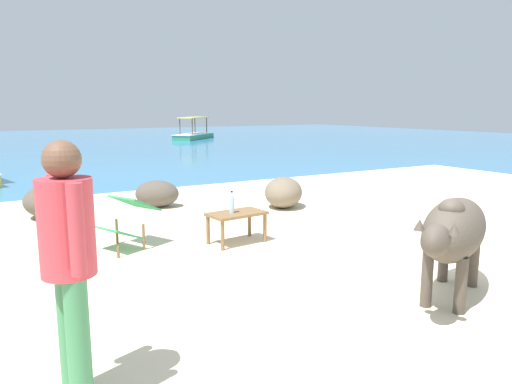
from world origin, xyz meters
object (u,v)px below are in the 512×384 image
at_px(bottle, 232,204).
at_px(boat_green, 194,134).
at_px(person_standing, 68,254).
at_px(cow, 454,231).
at_px(low_bench_table, 237,217).
at_px(deck_chair_far, 126,219).

bearing_deg(bottle, boat_green, 68.41).
relative_size(bottle, person_standing, 0.18).
bearing_deg(bottle, cow, -70.60).
relative_size(low_bench_table, person_standing, 0.50).
distance_m(low_bench_table, boat_green, 22.60).
bearing_deg(cow, person_standing, -29.18).
xyz_separation_m(bottle, person_standing, (-2.44, -2.64, 0.41)).
relative_size(bottle, deck_chair_far, 0.32).
distance_m(cow, person_standing, 3.41).
bearing_deg(low_bench_table, bottle, 172.68).
relative_size(low_bench_table, bottle, 2.71).
xyz_separation_m(low_bench_table, person_standing, (-2.51, -2.64, 0.59)).
bearing_deg(bottle, deck_chair_far, 157.42).
xyz_separation_m(bottle, boat_green, (8.32, 21.04, -0.29)).
height_order(bottle, person_standing, person_standing).
bearing_deg(deck_chair_far, boat_green, -140.39).
bearing_deg(boat_green, deck_chair_far, 21.33).
distance_m(person_standing, boat_green, 26.02).
height_order(bottle, deck_chair_far, bottle).
bearing_deg(deck_chair_far, person_standing, 44.30).
relative_size(low_bench_table, boat_green, 0.23).
bearing_deg(boat_green, bottle, 24.81).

